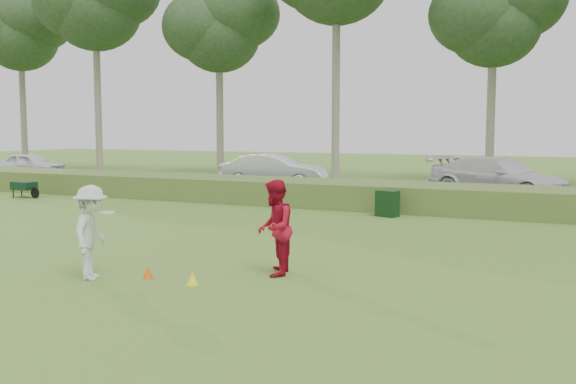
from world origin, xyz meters
The scene contains 16 objects.
ground centered at (0.00, 0.00, 0.00)m, with size 120.00×120.00×0.00m, color #457125.
reed_strip centered at (0.00, 12.00, 0.45)m, with size 80.00×3.00×0.90m, color #4A6729.
park_road centered at (0.00, 17.00, 0.03)m, with size 80.00×6.00×0.06m, color #2D2D2D.
tree_0 centered at (-30.00, 23.50, 9.72)m, with size 6.76×6.76×13.00m.
tree_1 centered at (-22.00, 22.20, 10.85)m, with size 7.54×7.54×14.50m.
tree_2 centered at (-14.00, 24.00, 8.97)m, with size 6.50×6.50×12.00m.
tree_4 centered at (2.00, 24.50, 8.59)m, with size 6.24×6.24×11.50m.
player_white centered at (-1.82, -0.92, 0.90)m, with size 1.07×1.33×1.79m.
player_red centered at (1.20, 0.84, 0.94)m, with size 0.91×0.71×1.87m, color #A90E26.
cone_orange centered at (-0.88, -0.44, 0.11)m, with size 0.21×0.21×0.23m, color #EC590C.
cone_yellow centered at (0.18, -0.52, 0.13)m, with size 0.23×0.23×0.25m, color #F4F319.
utility_cabinet centered at (0.81, 9.89, 0.43)m, with size 0.68×0.43×0.85m, color black.
wheelbarrow centered at (-14.45, 9.11, 0.48)m, with size 1.35×0.69×0.66m.
car_left centered at (-22.75, 17.19, 0.76)m, with size 1.65×4.10×1.40m, color white.
car_mid centered at (-6.51, 16.41, 0.87)m, with size 1.72×4.92×1.62m, color silver.
car_right centered at (3.49, 16.36, 0.90)m, with size 2.35×5.77×1.68m, color silver.
Camera 1 is at (6.65, -10.20, 2.85)m, focal length 40.00 mm.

